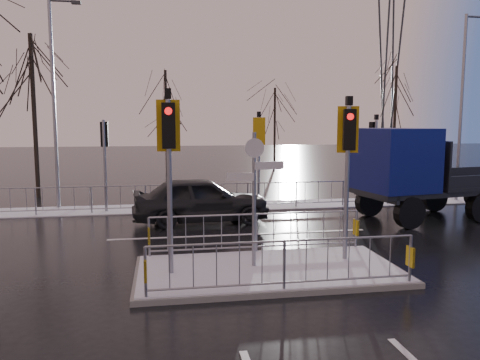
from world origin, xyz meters
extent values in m
plane|color=black|center=(0.00, 0.00, 0.00)|extent=(120.00, 120.00, 0.00)
cube|color=white|center=(0.00, 8.60, 0.02)|extent=(30.00, 2.00, 0.04)
cube|color=silver|center=(0.00, 3.80, 0.00)|extent=(8.00, 0.15, 0.01)
cube|color=slate|center=(0.00, 0.00, 0.06)|extent=(6.00, 3.00, 0.12)
cube|color=white|center=(0.00, 0.00, 0.14)|extent=(5.85, 2.85, 0.03)
cube|color=gold|center=(-2.70, -1.38, 0.67)|extent=(0.05, 0.28, 0.42)
cube|color=gold|center=(2.70, -1.38, 0.67)|extent=(0.05, 0.28, 0.42)
cube|color=gold|center=(-2.70, 1.38, 0.67)|extent=(0.05, 0.28, 0.42)
cube|color=gold|center=(2.70, 1.38, 0.67)|extent=(0.05, 0.28, 0.42)
cylinder|color=gray|center=(-2.20, 0.00, 2.02)|extent=(0.11, 0.11, 3.80)
cube|color=black|center=(-2.20, -0.18, 3.37)|extent=(0.28, 0.22, 0.95)
cylinder|color=red|center=(-2.20, -0.29, 3.67)|extent=(0.16, 0.04, 0.16)
cube|color=#D3A00C|center=(-2.20, 0.07, 3.37)|extent=(0.50, 0.03, 1.10)
cube|color=black|center=(-2.20, 0.00, 4.04)|extent=(0.14, 0.14, 0.22)
cylinder|color=gray|center=(2.00, 0.40, 1.97)|extent=(0.11, 0.11, 3.70)
cube|color=black|center=(1.95, 0.23, 3.27)|extent=(0.33, 0.28, 0.95)
cylinder|color=red|center=(1.93, 0.12, 3.57)|extent=(0.16, 0.08, 0.16)
cube|color=#D3A00C|center=(2.02, 0.47, 3.27)|extent=(0.49, 0.16, 1.10)
cube|color=black|center=(2.00, 0.40, 3.94)|extent=(0.14, 0.14, 0.22)
cylinder|color=gray|center=(-0.30, 0.20, 1.67)|extent=(0.09, 0.09, 3.10)
cube|color=silver|center=(0.05, 0.20, 2.47)|extent=(0.70, 0.14, 0.18)
cube|color=silver|center=(-0.62, 0.20, 2.22)|extent=(0.62, 0.15, 0.18)
cylinder|color=silver|center=(-0.30, 0.17, 2.87)|extent=(0.44, 0.03, 0.44)
cylinder|color=gray|center=(-4.50, 8.30, 1.79)|extent=(0.11, 0.11, 3.50)
cube|color=black|center=(-4.50, 8.48, 2.99)|extent=(0.28, 0.22, 0.95)
cylinder|color=red|center=(-4.50, 8.59, 3.29)|extent=(0.16, 0.04, 0.16)
cylinder|color=gray|center=(1.50, 8.30, 1.84)|extent=(0.11, 0.11, 3.60)
cube|color=black|center=(1.50, 8.48, 3.09)|extent=(0.28, 0.22, 0.95)
cylinder|color=red|center=(1.50, 8.59, 3.39)|extent=(0.16, 0.04, 0.16)
cube|color=#D3A00C|center=(1.50, 8.23, 3.09)|extent=(0.50, 0.03, 1.10)
cube|color=black|center=(1.50, 8.30, 3.76)|extent=(0.14, 0.14, 0.22)
cylinder|color=gray|center=(6.50, 8.30, 1.79)|extent=(0.11, 0.11, 3.50)
cube|color=black|center=(6.45, 8.47, 2.99)|extent=(0.33, 0.28, 0.95)
cylinder|color=red|center=(6.43, 8.58, 3.29)|extent=(0.16, 0.08, 0.16)
cube|color=black|center=(6.50, 8.30, 3.66)|extent=(0.14, 0.14, 0.22)
imported|color=black|center=(-1.04, 5.81, 0.80)|extent=(4.80, 2.23, 1.59)
cylinder|color=black|center=(5.55, 3.71, 0.53)|extent=(1.10, 0.49, 1.06)
cylinder|color=black|center=(5.18, 5.91, 0.53)|extent=(1.10, 0.49, 1.06)
cylinder|color=black|center=(8.48, 4.21, 0.53)|extent=(1.10, 0.49, 1.06)
cylinder|color=black|center=(8.11, 6.40, 0.53)|extent=(1.10, 0.49, 1.06)
cylinder|color=black|center=(10.20, 6.75, 0.53)|extent=(1.10, 0.49, 1.06)
cube|color=black|center=(7.88, 5.23, 1.04)|extent=(7.30, 3.56, 0.17)
cube|color=navy|center=(5.47, 4.83, 2.18)|extent=(2.51, 2.86, 2.12)
cube|color=black|center=(6.49, 5.00, 2.60)|extent=(0.39, 2.10, 1.16)
cube|color=#2D3033|center=(4.85, 4.72, 1.01)|extent=(0.53, 2.42, 0.37)
cube|color=black|center=(9.02, 5.42, 1.19)|extent=(5.02, 3.28, 0.13)
cube|color=black|center=(6.78, 5.05, 2.03)|extent=(0.51, 2.52, 1.59)
cylinder|color=black|center=(-8.00, 12.50, 3.68)|extent=(0.20, 0.20, 7.36)
cylinder|color=black|center=(-2.00, 22.00, 3.45)|extent=(0.19, 0.19, 6.90)
cylinder|color=black|center=(6.00, 24.00, 2.99)|extent=(0.16, 0.16, 5.98)
cylinder|color=black|center=(14.00, 21.00, 3.68)|extent=(0.20, 0.20, 7.36)
cylinder|color=gray|center=(10.50, 8.50, 4.00)|extent=(0.14, 0.14, 8.00)
cylinder|color=gray|center=(11.00, 8.50, 7.90)|extent=(1.00, 0.10, 0.10)
cylinder|color=gray|center=(-6.50, 9.50, 4.10)|extent=(0.14, 0.14, 8.20)
cylinder|color=gray|center=(-6.00, 9.50, 8.10)|extent=(1.00, 0.10, 0.10)
cube|color=#2D3033|center=(-5.50, 9.50, 8.05)|extent=(0.35, 0.18, 0.12)
cylinder|color=#2D3033|center=(18.60, 30.60, 10.00)|extent=(1.18, 1.18, 19.97)
cylinder|color=#2D3033|center=(17.40, 30.60, 10.00)|extent=(1.18, 1.18, 19.97)
cylinder|color=#2D3033|center=(18.60, 29.40, 10.00)|extent=(1.18, 1.18, 19.97)
cylinder|color=#2D3033|center=(17.40, 29.40, 10.00)|extent=(1.18, 1.18, 19.97)
camera|label=1|loc=(-2.36, -10.09, 3.44)|focal=35.00mm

